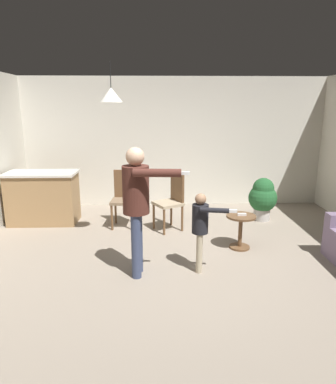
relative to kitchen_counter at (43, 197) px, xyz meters
name	(u,v)px	position (x,y,z in m)	size (l,w,h in m)	color
ground	(185,269)	(2.45, -1.98, -0.48)	(7.68, 7.68, 0.00)	gray
wall_back	(174,142)	(2.45, 1.22, 0.87)	(6.40, 0.10, 2.70)	silver
kitchen_counter	(43,197)	(0.00, 0.00, 0.00)	(1.26, 0.66, 0.95)	#99754C
side_table_by_couch	(240,228)	(3.34, -1.29, -0.15)	(0.44, 0.44, 0.52)	brown
person_adult	(137,198)	(1.85, -2.09, 0.53)	(0.79, 0.51, 1.63)	#384260
person_child	(201,224)	(2.64, -2.01, 0.17)	(0.53, 0.37, 1.04)	tan
dining_chair_by_counter	(124,196)	(1.50, -0.21, 0.07)	(0.44, 0.44, 1.00)	brown
dining_chair_near_wall	(172,199)	(2.33, -0.43, 0.07)	(0.57, 0.57, 1.00)	brown
potted_plant_corner	(263,197)	(4.07, 0.03, -0.03)	(0.53, 0.53, 0.81)	#B7B2AD
spare_remote_on_table	(242,214)	(3.34, -1.30, 0.06)	(0.04, 0.13, 0.04)	white
ceiling_light_pendant	(111,95)	(1.46, -1.11, 1.77)	(0.32, 0.32, 0.55)	silver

